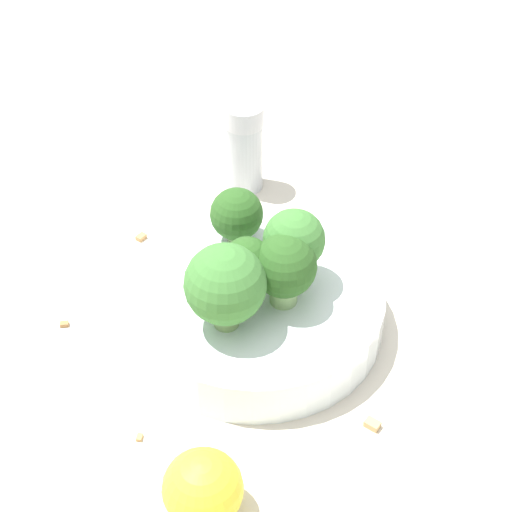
{
  "coord_description": "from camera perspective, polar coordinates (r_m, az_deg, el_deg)",
  "views": [
    {
      "loc": [
        -0.41,
        0.16,
        0.45
      ],
      "look_at": [
        0.0,
        0.0,
        0.07
      ],
      "focal_mm": 60.0,
      "sensor_mm": 36.0,
      "label": 1
    }
  ],
  "objects": [
    {
      "name": "almond_crumb_0",
      "position": [
        0.64,
        -12.68,
        -4.36
      ],
      "size": [
        0.01,
        0.01,
        0.01
      ],
      "primitive_type": "cube",
      "rotation": [
        0.0,
        0.0,
        4.48
      ],
      "color": "olive",
      "rests_on": "ground_plane"
    },
    {
      "name": "almond_crumb_1",
      "position": [
        0.57,
        7.79,
        -10.9
      ],
      "size": [
        0.01,
        0.01,
        0.01
      ],
      "primitive_type": "cube",
      "rotation": [
        0.0,
        0.0,
        3.72
      ],
      "color": "tan",
      "rests_on": "ground_plane"
    },
    {
      "name": "broccoli_floret_1",
      "position": [
        0.59,
        2.36,
        1.27
      ],
      "size": [
        0.04,
        0.04,
        0.06
      ],
      "color": "#84AD66",
      "rests_on": "bowl"
    },
    {
      "name": "broccoli_floret_4",
      "position": [
        0.58,
        1.9,
        -0.79
      ],
      "size": [
        0.04,
        0.04,
        0.06
      ],
      "color": "#8EB770",
      "rests_on": "bowl"
    },
    {
      "name": "broccoli_floret_0",
      "position": [
        0.58,
        -0.58,
        -0.52
      ],
      "size": [
        0.03,
        0.03,
        0.05
      ],
      "color": "#8EB770",
      "rests_on": "bowl"
    },
    {
      "name": "almond_crumb_2",
      "position": [
        0.71,
        -7.68,
        1.38
      ],
      "size": [
        0.01,
        0.01,
        0.01
      ],
      "primitive_type": "cube",
      "rotation": [
        0.0,
        0.0,
        2.13
      ],
      "color": "#AD7F4C",
      "rests_on": "ground_plane"
    },
    {
      "name": "pepper_shaker",
      "position": [
        0.74,
        -0.79,
        7.31
      ],
      "size": [
        0.03,
        0.03,
        0.08
      ],
      "color": "#B2B7BC",
      "rests_on": "ground_plane"
    },
    {
      "name": "bowl",
      "position": [
        0.62,
        0.0,
        -3.44
      ],
      "size": [
        0.18,
        0.18,
        0.03
      ],
      "primitive_type": "cylinder",
      "color": "silver",
      "rests_on": "ground_plane"
    },
    {
      "name": "lemon_wedge",
      "position": [
        0.52,
        -3.57,
        -15.21
      ],
      "size": [
        0.05,
        0.05,
        0.05
      ],
      "primitive_type": "sphere",
      "color": "yellow",
      "rests_on": "ground_plane"
    },
    {
      "name": "almond_crumb_3",
      "position": [
        0.57,
        -7.78,
        -11.82
      ],
      "size": [
        0.01,
        0.01,
        0.01
      ],
      "primitive_type": "cube",
      "rotation": [
        0.0,
        0.0,
        2.62
      ],
      "color": "#AD7F4C",
      "rests_on": "ground_plane"
    },
    {
      "name": "broccoli_floret_3",
      "position": [
        0.56,
        -2.07,
        -1.97
      ],
      "size": [
        0.06,
        0.06,
        0.06
      ],
      "color": "#7A9E5B",
      "rests_on": "bowl"
    },
    {
      "name": "broccoli_floret_2",
      "position": [
        0.63,
        -1.3,
        2.75
      ],
      "size": [
        0.04,
        0.04,
        0.05
      ],
      "color": "#84AD66",
      "rests_on": "bowl"
    },
    {
      "name": "ground_plane",
      "position": [
        0.63,
        0.0,
        -4.56
      ],
      "size": [
        3.0,
        3.0,
        0.0
      ],
      "primitive_type": "plane",
      "color": "beige"
    }
  ]
}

